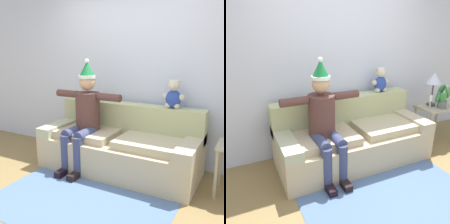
{
  "view_description": "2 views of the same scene",
  "coord_description": "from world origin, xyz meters",
  "views": [
    {
      "loc": [
        1.59,
        -2.16,
        1.63
      ],
      "look_at": [
        -0.07,
        0.9,
        0.83
      ],
      "focal_mm": 43.91,
      "sensor_mm": 36.0,
      "label": 1
    },
    {
      "loc": [
        -1.46,
        -1.65,
        1.86
      ],
      "look_at": [
        -0.29,
        0.87,
        0.83
      ],
      "focal_mm": 37.85,
      "sensor_mm": 36.0,
      "label": 2
    }
  ],
  "objects": [
    {
      "name": "back_wall",
      "position": [
        0.0,
        1.55,
        1.35
      ],
      "size": [
        7.0,
        0.1,
        2.7
      ],
      "primitive_type": "cube",
      "color": "silver",
      "rests_on": "ground_plane"
    },
    {
      "name": "ground_plane",
      "position": [
        0.0,
        0.0,
        0.0
      ],
      "size": [
        10.0,
        10.0,
        0.0
      ],
      "primitive_type": "plane",
      "color": "olive"
    },
    {
      "name": "couch",
      "position": [
        0.0,
        1.03,
        0.33
      ],
      "size": [
        2.13,
        0.9,
        0.88
      ],
      "color": "tan",
      "rests_on": "ground_plane"
    },
    {
      "name": "area_rug",
      "position": [
        0.0,
        -0.03,
        0.0
      ],
      "size": [
        1.97,
        1.18,
        0.01
      ],
      "primitive_type": "cube",
      "color": "#506B96",
      "rests_on": "ground_plane"
    },
    {
      "name": "teddy_bear",
      "position": [
        0.62,
        1.3,
        1.05
      ],
      "size": [
        0.29,
        0.17,
        0.38
      ],
      "color": "#2A43A0",
      "rests_on": "couch"
    },
    {
      "name": "person_seated",
      "position": [
        -0.48,
        0.86,
        0.76
      ],
      "size": [
        1.02,
        0.77,
        1.51
      ],
      "color": "#53322D",
      "rests_on": "ground_plane"
    }
  ]
}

